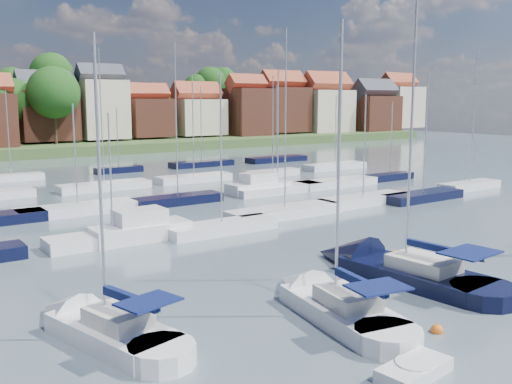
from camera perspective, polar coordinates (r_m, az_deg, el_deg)
ground at (r=61.79m, az=-14.39°, el=-0.32°), size 260.00×260.00×0.00m
sailboat_left at (r=25.62m, az=-15.47°, el=-12.96°), size 4.91×10.21×13.50m
sailboat_centre at (r=27.61m, az=7.13°, el=-11.06°), size 4.53×10.90×14.43m
sailboat_navy at (r=33.71m, az=13.05°, el=-7.49°), size 4.48×13.23×17.94m
tender at (r=22.25m, az=15.53°, el=-16.79°), size 3.17×1.76×0.65m
buoy_c at (r=26.09m, az=12.25°, el=-13.28°), size 0.42×0.42×0.42m
buoy_d at (r=26.40m, az=17.64°, el=-13.23°), size 0.54×0.54×0.54m
buoy_e at (r=38.12m, az=13.62°, el=-6.10°), size 0.43×0.43×0.43m
marina_field at (r=57.99m, az=-10.95°, el=-0.37°), size 79.62×41.41×15.93m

